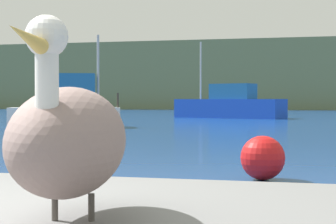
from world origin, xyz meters
The scene contains 5 objects.
hillside_backdrop centered at (0.00, 75.48, 4.65)m, with size 140.00×10.43×9.29m, color #6B7A51.
pelican centered at (1.16, 0.11, 1.14)m, with size 0.68×1.40×0.88m.
fishing_boat_white centered at (-8.51, 22.51, 0.88)m, with size 5.39×3.00×4.44m.
fishing_boat_blue centered at (-2.64, 37.91, 0.92)m, with size 8.27×4.82×5.64m.
mooring_buoy centered at (1.60, 6.95, 0.36)m, with size 0.73×0.73×0.73m, color red.
Camera 1 is at (2.16, -2.21, 1.31)m, focal length 59.27 mm.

